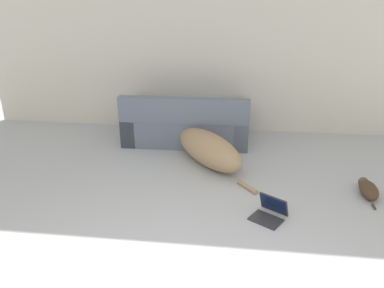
% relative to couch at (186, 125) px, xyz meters
% --- Properties ---
extents(wall_back, '(7.18, 0.06, 2.70)m').
position_rel_couch_xyz_m(wall_back, '(0.42, 0.57, 1.10)').
color(wall_back, beige).
rests_on(wall_back, ground_plane).
extents(couch, '(1.76, 0.87, 0.73)m').
position_rel_couch_xyz_m(couch, '(0.00, 0.00, 0.00)').
color(couch, slate).
rests_on(couch, ground_plane).
extents(dog, '(1.24, 1.47, 0.41)m').
position_rel_couch_xyz_m(dog, '(0.34, -0.69, -0.05)').
color(dog, '#A38460').
rests_on(dog, ground_plane).
extents(cat, '(0.19, 0.55, 0.15)m').
position_rel_couch_xyz_m(cat, '(2.15, -1.32, -0.17)').
color(cat, '#473323').
rests_on(cat, ground_plane).
extents(laptop_open, '(0.40, 0.40, 0.21)m').
position_rel_couch_xyz_m(laptop_open, '(1.07, -1.86, -0.18)').
color(laptop_open, '#2D2D33').
rests_on(laptop_open, ground_plane).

